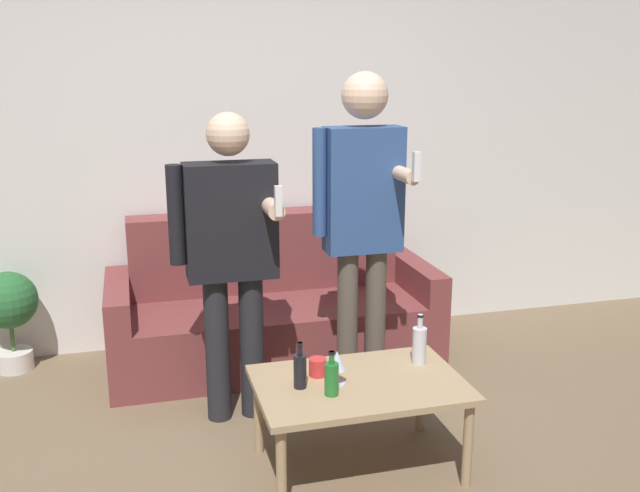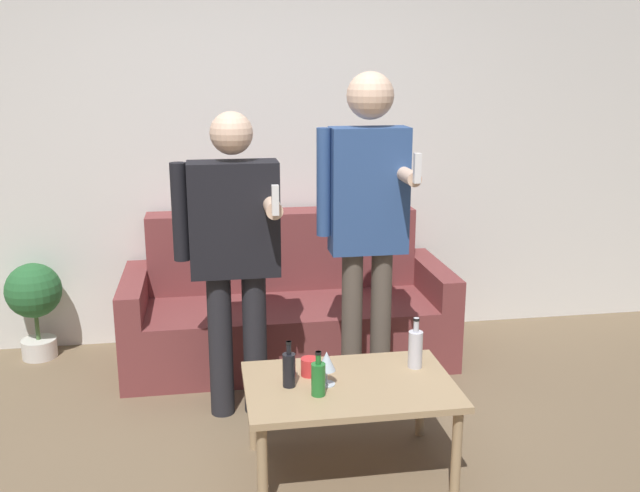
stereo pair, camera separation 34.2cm
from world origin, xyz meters
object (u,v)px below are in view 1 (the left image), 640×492
at_px(coffee_table, 359,391).
at_px(person_standing_left, 230,247).
at_px(bottle_orange, 419,344).
at_px(person_standing_right, 362,211).
at_px(couch, 273,310).

height_order(coffee_table, person_standing_left, person_standing_left).
distance_m(bottle_orange, person_standing_right, 0.76).
bearing_deg(couch, person_standing_right, -65.07).
xyz_separation_m(bottle_orange, person_standing_right, (-0.12, 0.52, 0.54)).
relative_size(coffee_table, person_standing_left, 0.59).
height_order(bottle_orange, person_standing_left, person_standing_left).
distance_m(person_standing_left, person_standing_right, 0.70).
xyz_separation_m(coffee_table, person_standing_right, (0.22, 0.64, 0.68)).
height_order(coffee_table, person_standing_right, person_standing_right).
xyz_separation_m(couch, person_standing_left, (-0.35, -0.72, 0.61)).
bearing_deg(couch, person_standing_left, -115.77).
distance_m(couch, person_standing_left, 1.01).
bearing_deg(coffee_table, person_standing_right, 71.31).
height_order(bottle_orange, person_standing_right, person_standing_right).
distance_m(coffee_table, person_standing_left, 0.96).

